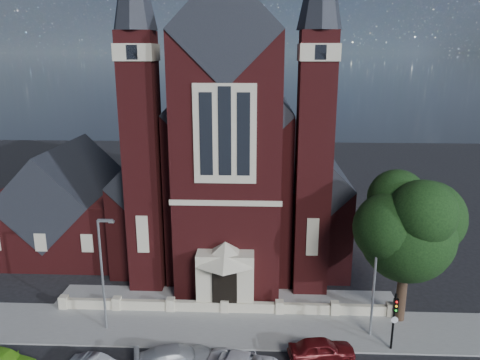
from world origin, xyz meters
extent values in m
plane|color=black|center=(0.00, 15.00, 0.00)|extent=(120.00, 120.00, 0.00)
cube|color=gray|center=(0.00, 4.50, 0.00)|extent=(60.00, 5.00, 0.12)
cube|color=gray|center=(0.00, 8.50, 0.00)|extent=(26.00, 3.00, 0.14)
cube|color=beige|center=(0.00, 6.50, 0.00)|extent=(24.00, 0.40, 0.90)
cube|color=#4D1415|center=(0.00, 25.00, 7.00)|extent=(10.00, 30.00, 14.00)
cube|color=black|center=(0.00, 25.00, 14.00)|extent=(10.00, 30.20, 10.00)
cube|color=#4D1415|center=(-7.50, 24.00, 4.00)|extent=(5.00, 26.00, 8.00)
cube|color=#4D1415|center=(7.50, 24.00, 4.00)|extent=(5.00, 26.00, 8.00)
cube|color=black|center=(-7.50, 24.00, 8.00)|extent=(5.01, 26.20, 5.01)
cube|color=black|center=(7.50, 24.00, 8.00)|extent=(5.01, 26.20, 5.01)
cube|color=#4D1415|center=(0.00, 9.50, 10.00)|extent=(8.00, 3.00, 20.00)
cube|color=black|center=(0.00, 9.50, 20.00)|extent=(8.00, 3.20, 8.00)
cube|color=beige|center=(0.00, 7.95, 13.00)|extent=(4.40, 0.15, 7.00)
cube|color=black|center=(0.00, 7.88, 13.20)|extent=(0.90, 0.08, 6.20)
cube|color=beige|center=(0.00, 7.50, 2.20)|extent=(4.20, 2.00, 4.40)
cube|color=black|center=(0.00, 6.45, 1.60)|extent=(1.80, 0.12, 3.20)
cone|color=beige|center=(0.00, 7.50, 4.40)|extent=(4.60, 4.60, 1.60)
cube|color=#4D1415|center=(-6.50, 10.50, 10.00)|extent=(2.60, 2.60, 20.00)
cube|color=beige|center=(-6.50, 10.50, 18.50)|extent=(2.80, 2.80, 1.20)
cube|color=#4D1415|center=(6.50, 10.50, 10.00)|extent=(2.60, 2.60, 20.00)
cube|color=beige|center=(6.50, 10.50, 18.50)|extent=(2.80, 2.80, 1.20)
cube|color=#4D1415|center=(-16.00, 18.00, 3.00)|extent=(12.00, 12.00, 6.00)
cube|color=black|center=(-16.00, 18.00, 6.00)|extent=(8.49, 12.20, 8.49)
cylinder|color=black|center=(12.50, 6.00, 2.50)|extent=(0.70, 0.70, 5.00)
sphere|color=black|center=(12.50, 6.00, 6.50)|extent=(6.40, 6.40, 6.40)
sphere|color=black|center=(12.90, 4.80, 8.50)|extent=(4.40, 4.40, 4.40)
cylinder|color=gray|center=(-8.00, 4.00, 4.00)|extent=(0.16, 0.16, 8.00)
cube|color=gray|center=(-7.50, 4.00, 8.00)|extent=(1.00, 0.15, 0.18)
cube|color=gray|center=(-7.10, 4.00, 7.92)|extent=(0.35, 0.22, 0.12)
cylinder|color=gray|center=(10.00, 4.00, 4.00)|extent=(0.16, 0.16, 8.00)
cube|color=gray|center=(10.50, 4.00, 8.00)|extent=(1.00, 0.15, 0.18)
cube|color=gray|center=(10.90, 4.00, 7.92)|extent=(0.35, 0.22, 0.12)
cylinder|color=black|center=(11.00, 2.50, 2.00)|extent=(0.14, 0.14, 4.00)
cube|color=black|center=(11.00, 2.35, 3.30)|extent=(0.28, 0.22, 0.90)
sphere|color=red|center=(11.00, 2.22, 3.60)|extent=(0.14, 0.14, 0.14)
sphere|color=#CC8C0C|center=(11.00, 2.22, 3.30)|extent=(0.14, 0.14, 0.14)
sphere|color=#0C9919|center=(11.00, 2.22, 3.00)|extent=(0.14, 0.14, 0.14)
imported|color=#A2A6A9|center=(-2.48, 0.10, 0.71)|extent=(5.25, 3.25, 1.42)
imported|color=#530E10|center=(6.41, 1.34, 0.71)|extent=(4.36, 2.31, 1.41)
camera|label=1|loc=(2.42, -24.03, 18.46)|focal=35.00mm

